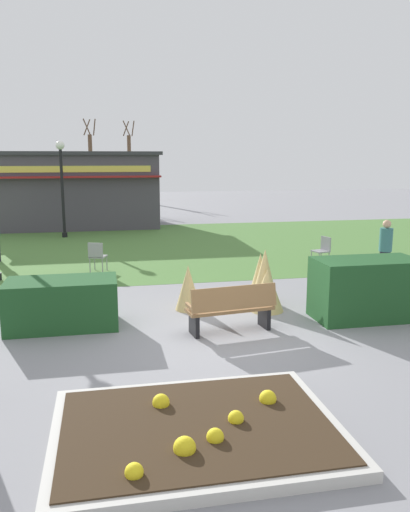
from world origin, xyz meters
TOP-DOWN VIEW (x-y plane):
  - ground_plane at (0.00, 0.00)m, footprint 80.00×80.00m
  - lawn_patch at (0.00, 10.15)m, footprint 36.00×12.00m
  - flower_bed at (-1.21, -3.40)m, footprint 3.46×2.57m
  - park_bench at (0.11, 0.16)m, footprint 1.75×0.75m
  - hedge_left at (-3.10, 1.12)m, footprint 2.14×1.10m
  - hedge_right at (3.07, 0.48)m, footprint 2.16×1.10m
  - ornamental_grass_behind_left at (1.27, 2.07)m, footprint 0.61×0.61m
  - ornamental_grass_behind_right at (1.22, 1.38)m, footprint 0.74×0.74m
  - ornamental_grass_behind_center at (1.22, 1.57)m, footprint 0.70×0.70m
  - ornamental_grass_behind_far at (-0.46, 1.80)m, footprint 0.58×0.58m
  - lamppost_far at (-3.87, 13.04)m, footprint 0.36×0.36m
  - trash_bin at (3.45, 0.47)m, footprint 0.52×0.52m
  - food_kiosk at (-3.64, 16.65)m, footprint 8.24×4.69m
  - cafe_chair_west at (4.41, 5.66)m, footprint 0.54×0.54m
  - cafe_chair_east at (-2.46, 6.01)m, footprint 0.56×0.56m
  - person_standing at (5.12, 3.28)m, footprint 0.34×0.34m
  - parked_car_west_slot at (-3.34, 24.80)m, footprint 4.28×2.21m
  - tree_left_bg at (-0.16, 30.93)m, footprint 0.91×0.96m
  - tree_right_bg at (-2.98, 28.45)m, footprint 0.91×0.96m

SIDE VIEW (x-z plane):
  - ground_plane at x=0.00m, z-range 0.00..0.00m
  - lawn_patch at x=0.00m, z-range 0.00..0.01m
  - flower_bed at x=-1.21m, z-range -0.07..0.25m
  - trash_bin at x=3.45m, z-range 0.00..0.81m
  - ornamental_grass_behind_right at x=1.22m, z-range 0.00..0.96m
  - park_bench at x=0.11m, z-range 0.01..0.96m
  - hedge_left at x=-3.10m, z-range 0.00..0.96m
  - ornamental_grass_behind_far at x=-0.46m, z-range 0.00..1.00m
  - cafe_chair_west at x=4.41m, z-range 0.08..0.97m
  - cafe_chair_east at x=-2.46m, z-range 0.08..0.97m
  - ornamental_grass_behind_left at x=1.27m, z-range 0.00..1.16m
  - hedge_right at x=3.07m, z-range 0.00..1.26m
  - parked_car_west_slot at x=-3.34m, z-range 0.04..1.24m
  - ornamental_grass_behind_center at x=1.22m, z-range 0.00..1.34m
  - person_standing at x=5.12m, z-range 0.02..1.71m
  - food_kiosk at x=-3.64m, z-range 0.01..3.57m
  - lamppost_far at x=-3.87m, z-range 0.53..4.49m
  - tree_right_bg at x=-2.98m, z-range -0.36..5.53m
  - tree_left_bg at x=-0.16m, z-range -0.36..5.59m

